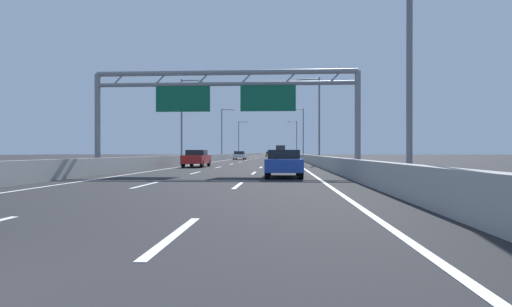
# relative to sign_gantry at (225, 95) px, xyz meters

# --- Properties ---
(ground_plane) EXTENTS (260.00, 260.00, 0.00)m
(ground_plane) POSITION_rel_sign_gantry_xyz_m (-0.00, 78.24, -4.82)
(ground_plane) COLOR #262628
(lane_dash_left_1) EXTENTS (0.16, 3.00, 0.01)m
(lane_dash_left_1) POSITION_rel_sign_gantry_xyz_m (-1.80, -9.26, -4.82)
(lane_dash_left_1) COLOR white
(lane_dash_left_1) RESTS_ON ground_plane
(lane_dash_left_2) EXTENTS (0.16, 3.00, 0.01)m
(lane_dash_left_2) POSITION_rel_sign_gantry_xyz_m (-1.80, -0.26, -4.82)
(lane_dash_left_2) COLOR white
(lane_dash_left_2) RESTS_ON ground_plane
(lane_dash_left_3) EXTENTS (0.16, 3.00, 0.01)m
(lane_dash_left_3) POSITION_rel_sign_gantry_xyz_m (-1.80, 8.74, -4.82)
(lane_dash_left_3) COLOR white
(lane_dash_left_3) RESTS_ON ground_plane
(lane_dash_left_4) EXTENTS (0.16, 3.00, 0.01)m
(lane_dash_left_4) POSITION_rel_sign_gantry_xyz_m (-1.80, 17.74, -4.82)
(lane_dash_left_4) COLOR white
(lane_dash_left_4) RESTS_ON ground_plane
(lane_dash_left_5) EXTENTS (0.16, 3.00, 0.01)m
(lane_dash_left_5) POSITION_rel_sign_gantry_xyz_m (-1.80, 26.74, -4.82)
(lane_dash_left_5) COLOR white
(lane_dash_left_5) RESTS_ON ground_plane
(lane_dash_left_6) EXTENTS (0.16, 3.00, 0.01)m
(lane_dash_left_6) POSITION_rel_sign_gantry_xyz_m (-1.80, 35.74, -4.82)
(lane_dash_left_6) COLOR white
(lane_dash_left_6) RESTS_ON ground_plane
(lane_dash_left_7) EXTENTS (0.16, 3.00, 0.01)m
(lane_dash_left_7) POSITION_rel_sign_gantry_xyz_m (-1.80, 44.74, -4.82)
(lane_dash_left_7) COLOR white
(lane_dash_left_7) RESTS_ON ground_plane
(lane_dash_left_8) EXTENTS (0.16, 3.00, 0.01)m
(lane_dash_left_8) POSITION_rel_sign_gantry_xyz_m (-1.80, 53.74, -4.82)
(lane_dash_left_8) COLOR white
(lane_dash_left_8) RESTS_ON ground_plane
(lane_dash_left_9) EXTENTS (0.16, 3.00, 0.01)m
(lane_dash_left_9) POSITION_rel_sign_gantry_xyz_m (-1.80, 62.74, -4.82)
(lane_dash_left_9) COLOR white
(lane_dash_left_9) RESTS_ON ground_plane
(lane_dash_left_10) EXTENTS (0.16, 3.00, 0.01)m
(lane_dash_left_10) POSITION_rel_sign_gantry_xyz_m (-1.80, 71.74, -4.82)
(lane_dash_left_10) COLOR white
(lane_dash_left_10) RESTS_ON ground_plane
(lane_dash_left_11) EXTENTS (0.16, 3.00, 0.01)m
(lane_dash_left_11) POSITION_rel_sign_gantry_xyz_m (-1.80, 80.74, -4.82)
(lane_dash_left_11) COLOR white
(lane_dash_left_11) RESTS_ON ground_plane
(lane_dash_left_12) EXTENTS (0.16, 3.00, 0.01)m
(lane_dash_left_12) POSITION_rel_sign_gantry_xyz_m (-1.80, 89.74, -4.82)
(lane_dash_left_12) COLOR white
(lane_dash_left_12) RESTS_ON ground_plane
(lane_dash_left_13) EXTENTS (0.16, 3.00, 0.01)m
(lane_dash_left_13) POSITION_rel_sign_gantry_xyz_m (-1.80, 98.74, -4.82)
(lane_dash_left_13) COLOR white
(lane_dash_left_13) RESTS_ON ground_plane
(lane_dash_left_14) EXTENTS (0.16, 3.00, 0.01)m
(lane_dash_left_14) POSITION_rel_sign_gantry_xyz_m (-1.80, 107.74, -4.82)
(lane_dash_left_14) COLOR white
(lane_dash_left_14) RESTS_ON ground_plane
(lane_dash_left_15) EXTENTS (0.16, 3.00, 0.01)m
(lane_dash_left_15) POSITION_rel_sign_gantry_xyz_m (-1.80, 116.74, -4.82)
(lane_dash_left_15) COLOR white
(lane_dash_left_15) RESTS_ON ground_plane
(lane_dash_left_16) EXTENTS (0.16, 3.00, 0.01)m
(lane_dash_left_16) POSITION_rel_sign_gantry_xyz_m (-1.80, 125.74, -4.82)
(lane_dash_left_16) COLOR white
(lane_dash_left_16) RESTS_ON ground_plane
(lane_dash_left_17) EXTENTS (0.16, 3.00, 0.01)m
(lane_dash_left_17) POSITION_rel_sign_gantry_xyz_m (-1.80, 134.74, -4.82)
(lane_dash_left_17) COLOR white
(lane_dash_left_17) RESTS_ON ground_plane
(lane_dash_right_0) EXTENTS (0.16, 3.00, 0.01)m
(lane_dash_right_0) POSITION_rel_sign_gantry_xyz_m (1.80, -18.26, -4.82)
(lane_dash_right_0) COLOR white
(lane_dash_right_0) RESTS_ON ground_plane
(lane_dash_right_1) EXTENTS (0.16, 3.00, 0.01)m
(lane_dash_right_1) POSITION_rel_sign_gantry_xyz_m (1.80, -9.26, -4.82)
(lane_dash_right_1) COLOR white
(lane_dash_right_1) RESTS_ON ground_plane
(lane_dash_right_2) EXTENTS (0.16, 3.00, 0.01)m
(lane_dash_right_2) POSITION_rel_sign_gantry_xyz_m (1.80, -0.26, -4.82)
(lane_dash_right_2) COLOR white
(lane_dash_right_2) RESTS_ON ground_plane
(lane_dash_right_3) EXTENTS (0.16, 3.00, 0.01)m
(lane_dash_right_3) POSITION_rel_sign_gantry_xyz_m (1.80, 8.74, -4.82)
(lane_dash_right_3) COLOR white
(lane_dash_right_3) RESTS_ON ground_plane
(lane_dash_right_4) EXTENTS (0.16, 3.00, 0.01)m
(lane_dash_right_4) POSITION_rel_sign_gantry_xyz_m (1.80, 17.74, -4.82)
(lane_dash_right_4) COLOR white
(lane_dash_right_4) RESTS_ON ground_plane
(lane_dash_right_5) EXTENTS (0.16, 3.00, 0.01)m
(lane_dash_right_5) POSITION_rel_sign_gantry_xyz_m (1.80, 26.74, -4.82)
(lane_dash_right_5) COLOR white
(lane_dash_right_5) RESTS_ON ground_plane
(lane_dash_right_6) EXTENTS (0.16, 3.00, 0.01)m
(lane_dash_right_6) POSITION_rel_sign_gantry_xyz_m (1.80, 35.74, -4.82)
(lane_dash_right_6) COLOR white
(lane_dash_right_6) RESTS_ON ground_plane
(lane_dash_right_7) EXTENTS (0.16, 3.00, 0.01)m
(lane_dash_right_7) POSITION_rel_sign_gantry_xyz_m (1.80, 44.74, -4.82)
(lane_dash_right_7) COLOR white
(lane_dash_right_7) RESTS_ON ground_plane
(lane_dash_right_8) EXTENTS (0.16, 3.00, 0.01)m
(lane_dash_right_8) POSITION_rel_sign_gantry_xyz_m (1.80, 53.74, -4.82)
(lane_dash_right_8) COLOR white
(lane_dash_right_8) RESTS_ON ground_plane
(lane_dash_right_9) EXTENTS (0.16, 3.00, 0.01)m
(lane_dash_right_9) POSITION_rel_sign_gantry_xyz_m (1.80, 62.74, -4.82)
(lane_dash_right_9) COLOR white
(lane_dash_right_9) RESTS_ON ground_plane
(lane_dash_right_10) EXTENTS (0.16, 3.00, 0.01)m
(lane_dash_right_10) POSITION_rel_sign_gantry_xyz_m (1.80, 71.74, -4.82)
(lane_dash_right_10) COLOR white
(lane_dash_right_10) RESTS_ON ground_plane
(lane_dash_right_11) EXTENTS (0.16, 3.00, 0.01)m
(lane_dash_right_11) POSITION_rel_sign_gantry_xyz_m (1.80, 80.74, -4.82)
(lane_dash_right_11) COLOR white
(lane_dash_right_11) RESTS_ON ground_plane
(lane_dash_right_12) EXTENTS (0.16, 3.00, 0.01)m
(lane_dash_right_12) POSITION_rel_sign_gantry_xyz_m (1.80, 89.74, -4.82)
(lane_dash_right_12) COLOR white
(lane_dash_right_12) RESTS_ON ground_plane
(lane_dash_right_13) EXTENTS (0.16, 3.00, 0.01)m
(lane_dash_right_13) POSITION_rel_sign_gantry_xyz_m (1.80, 98.74, -4.82)
(lane_dash_right_13) COLOR white
(lane_dash_right_13) RESTS_ON ground_plane
(lane_dash_right_14) EXTENTS (0.16, 3.00, 0.01)m
(lane_dash_right_14) POSITION_rel_sign_gantry_xyz_m (1.80, 107.74, -4.82)
(lane_dash_right_14) COLOR white
(lane_dash_right_14) RESTS_ON ground_plane
(lane_dash_right_15) EXTENTS (0.16, 3.00, 0.01)m
(lane_dash_right_15) POSITION_rel_sign_gantry_xyz_m (1.80, 116.74, -4.82)
(lane_dash_right_15) COLOR white
(lane_dash_right_15) RESTS_ON ground_plane
(lane_dash_right_16) EXTENTS (0.16, 3.00, 0.01)m
(lane_dash_right_16) POSITION_rel_sign_gantry_xyz_m (1.80, 125.74, -4.82)
(lane_dash_right_16) COLOR white
(lane_dash_right_16) RESTS_ON ground_plane
(lane_dash_right_17) EXTENTS (0.16, 3.00, 0.01)m
(lane_dash_right_17) POSITION_rel_sign_gantry_xyz_m (1.80, 134.74, -4.82)
(lane_dash_right_17) COLOR white
(lane_dash_right_17) RESTS_ON ground_plane
(edge_line_left) EXTENTS (0.16, 176.00, 0.01)m
(edge_line_left) POSITION_rel_sign_gantry_xyz_m (-5.25, 66.24, -4.82)
(edge_line_left) COLOR white
(edge_line_left) RESTS_ON ground_plane
(edge_line_right) EXTENTS (0.16, 176.00, 0.01)m
(edge_line_right) POSITION_rel_sign_gantry_xyz_m (5.25, 66.24, -4.82)
(edge_line_right) COLOR white
(edge_line_right) RESTS_ON ground_plane
(barrier_left) EXTENTS (0.45, 220.00, 0.95)m
(barrier_left) POSITION_rel_sign_gantry_xyz_m (-6.90, 88.24, -4.35)
(barrier_left) COLOR #9E9E99
(barrier_left) RESTS_ON ground_plane
(barrier_right) EXTENTS (0.45, 220.00, 0.95)m
(barrier_right) POSITION_rel_sign_gantry_xyz_m (6.90, 88.24, -4.35)
(barrier_right) COLOR #9E9E99
(barrier_right) RESTS_ON ground_plane
(sign_gantry) EXTENTS (16.55, 0.36, 6.36)m
(sign_gantry) POSITION_rel_sign_gantry_xyz_m (0.00, 0.00, 0.00)
(sign_gantry) COLOR gray
(sign_gantry) RESTS_ON ground_plane
(streetlamp_right_near) EXTENTS (2.58, 0.28, 9.50)m
(streetlamp_right_near) POSITION_rel_sign_gantry_xyz_m (7.46, -10.82, 0.57)
(streetlamp_right_near) COLOR slate
(streetlamp_right_near) RESTS_ON ground_plane
(streetlamp_left_mid) EXTENTS (2.58, 0.28, 9.50)m
(streetlamp_left_mid) POSITION_rel_sign_gantry_xyz_m (-7.47, 19.61, 0.57)
(streetlamp_left_mid) COLOR slate
(streetlamp_left_mid) RESTS_ON ground_plane
(streetlamp_right_mid) EXTENTS (2.58, 0.28, 9.50)m
(streetlamp_right_mid) POSITION_rel_sign_gantry_xyz_m (7.46, 19.61, 0.57)
(streetlamp_right_mid) COLOR slate
(streetlamp_right_mid) RESTS_ON ground_plane
(streetlamp_left_far) EXTENTS (2.58, 0.28, 9.50)m
(streetlamp_left_far) POSITION_rel_sign_gantry_xyz_m (-7.47, 50.04, 0.57)
(streetlamp_left_far) COLOR slate
(streetlamp_left_far) RESTS_ON ground_plane
(streetlamp_right_far) EXTENTS (2.58, 0.28, 9.50)m
(streetlamp_right_far) POSITION_rel_sign_gantry_xyz_m (7.46, 50.04, 0.57)
(streetlamp_right_far) COLOR slate
(streetlamp_right_far) RESTS_ON ground_plane
(streetlamp_left_distant) EXTENTS (2.58, 0.28, 9.50)m
(streetlamp_left_distant) POSITION_rel_sign_gantry_xyz_m (-7.47, 80.47, 0.57)
(streetlamp_left_distant) COLOR slate
(streetlamp_left_distant) RESTS_ON ground_plane
(streetlamp_right_distant) EXTENTS (2.58, 0.28, 9.50)m
(streetlamp_right_distant) POSITION_rel_sign_gantry_xyz_m (7.46, 80.47, 0.57)
(streetlamp_right_distant) COLOR slate
(streetlamp_right_distant) RESTS_ON ground_plane
(red_car) EXTENTS (1.78, 4.23, 1.47)m
(red_car) POSITION_rel_sign_gantry_xyz_m (-3.82, 9.47, -4.06)
(red_car) COLOR red
(red_car) RESTS_ON ground_plane
(orange_car) EXTENTS (1.83, 4.35, 1.46)m
(orange_car) POSITION_rel_sign_gantry_xyz_m (-0.04, 94.37, -4.07)
(orange_car) COLOR orange
(orange_car) RESTS_ON ground_plane
(blue_car) EXTENTS (1.82, 4.17, 1.40)m
(blue_car) POSITION_rel_sign_gantry_xyz_m (3.59, -3.96, -4.10)
(blue_car) COLOR #2347AD
(blue_car) RESTS_ON ground_plane
(white_car) EXTENTS (1.90, 4.66, 1.45)m
(white_car) POSITION_rel_sign_gantry_xyz_m (-3.57, 43.49, -4.08)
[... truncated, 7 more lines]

